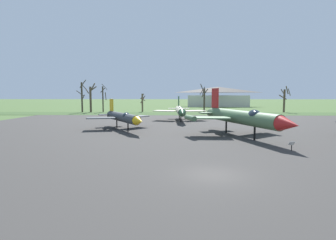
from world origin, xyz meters
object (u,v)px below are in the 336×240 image
at_px(jet_fighter_front_right, 123,117).
at_px(visitor_building, 218,97).
at_px(jet_fighter_front_left, 241,117).
at_px(info_placard_front_left, 292,145).
at_px(jet_fighter_rear_left, 180,111).

height_order(jet_fighter_front_right, visitor_building, visitor_building).
relative_size(jet_fighter_front_left, jet_fighter_front_right, 1.37).
height_order(jet_fighter_front_left, info_placard_front_left, jet_fighter_front_left).
distance_m(jet_fighter_front_left, jet_fighter_front_right, 17.21).
bearing_deg(info_placard_front_left, jet_fighter_front_left, 107.25).
xyz_separation_m(jet_fighter_front_right, visitor_building, (26.99, 80.97, 2.37)).
relative_size(jet_fighter_front_right, visitor_building, 0.45).
distance_m(jet_fighter_front_right, visitor_building, 85.38).
relative_size(info_placard_front_left, jet_fighter_front_right, 0.07).
relative_size(info_placard_front_left, visitor_building, 0.03).
relative_size(jet_fighter_front_left, info_placard_front_left, 19.19).
distance_m(jet_fighter_rear_left, visitor_building, 69.73).
distance_m(jet_fighter_front_left, visitor_building, 87.79).
distance_m(info_placard_front_left, jet_fighter_front_right, 23.73).
xyz_separation_m(jet_fighter_front_right, jet_fighter_rear_left, (8.84, 13.68, 0.19)).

